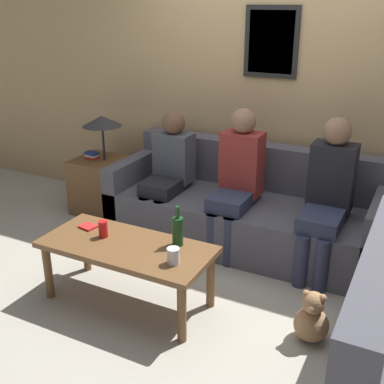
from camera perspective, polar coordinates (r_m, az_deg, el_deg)
The scene contains 13 objects.
ground_plane at distance 3.99m, azimuth 3.39°, elevation -8.89°, with size 16.00×16.00×0.00m, color #ADA899.
wall_back at distance 4.47m, azimuth 9.24°, elevation 12.07°, with size 9.00×0.08×2.60m.
couch_main at distance 4.31m, azimuth 6.40°, elevation -2.24°, with size 2.38×0.92×0.83m.
coffee_table at distance 3.41m, azimuth -7.74°, elevation -7.10°, with size 1.22×0.55×0.46m.
side_table_with_lamp at distance 4.96m, azimuth -10.68°, elevation 1.50°, with size 0.50×0.50×1.00m.
wine_bottle at distance 3.30m, azimuth -1.70°, elevation -4.57°, with size 0.08×0.08×0.29m.
drinking_glass at distance 3.10m, azimuth -2.22°, elevation -7.58°, with size 0.08×0.08×0.11m.
book_stack at distance 3.67m, azimuth -12.22°, elevation -4.02°, with size 0.14×0.12×0.02m.
soda_can at distance 3.49m, azimuth -10.48°, elevation -4.32°, with size 0.07×0.07×0.12m.
person_left at distance 4.36m, azimuth -2.81°, elevation 2.72°, with size 0.34×0.57×1.12m.
person_middle at distance 4.05m, azimuth 5.35°, elevation 1.79°, with size 0.34×0.58×1.22m.
person_right at distance 3.86m, azimuth 15.78°, elevation -0.06°, with size 0.34×0.63×1.22m.
teddy_bear at distance 3.25m, azimuth 14.00°, elevation -14.43°, with size 0.22×0.22×0.35m.
Camera 1 is at (1.34, -3.16, 2.04)m, focal length 45.00 mm.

